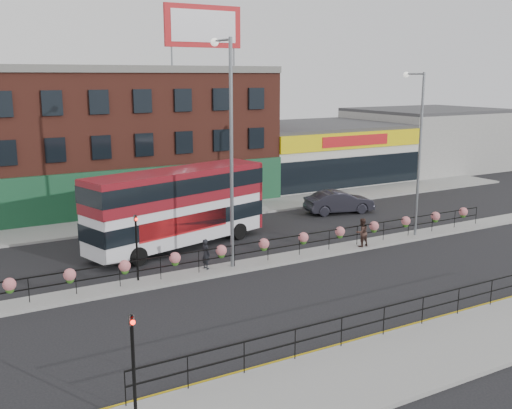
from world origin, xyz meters
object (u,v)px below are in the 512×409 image
car (339,202)px  pedestrian_a (206,254)px  double_decker_bus (178,200)px  pedestrian_b (362,232)px  lamp_column_east (417,140)px  lamp_column_west (229,134)px

car → pedestrian_a: size_ratio=3.36×
double_decker_bus → car: (13.40, 2.39, -1.96)m
pedestrian_b → lamp_column_east: lamp_column_east is taller
car → lamp_column_east: lamp_column_east is taller
car → lamp_column_east: size_ratio=0.53×
car → pedestrian_b: 9.14m
pedestrian_b → lamp_column_west: size_ratio=0.14×
lamp_column_east → pedestrian_b: bearing=-172.4°
double_decker_bus → pedestrian_b: 10.62m
lamp_column_west → double_decker_bus: bearing=99.2°
car → pedestrian_a: (-13.95, -7.14, 0.11)m
lamp_column_east → lamp_column_west: bearing=179.4°
pedestrian_b → lamp_column_east: bearing=-172.2°
lamp_column_west → lamp_column_east: (12.61, -0.14, -0.95)m
lamp_column_west → car: bearing=29.7°
pedestrian_a → lamp_column_west: 6.12m
pedestrian_a → lamp_column_east: bearing=-100.7°
lamp_column_east → double_decker_bus: bearing=159.7°
lamp_column_west → lamp_column_east: size_ratio=1.16×
pedestrian_b → lamp_column_west: bearing=-5.1°
double_decker_bus → lamp_column_east: lamp_column_east is taller
pedestrian_b → lamp_column_west: lamp_column_west is taller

